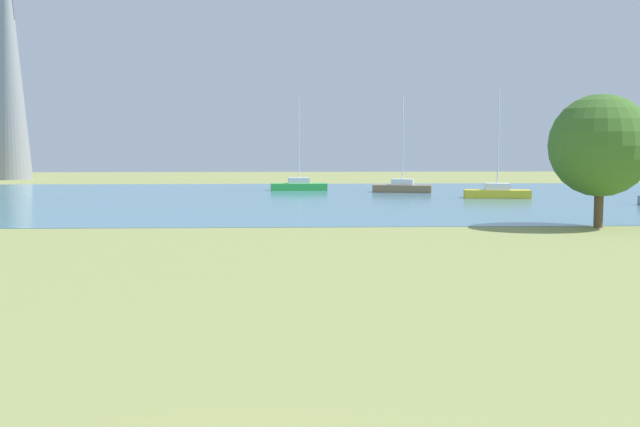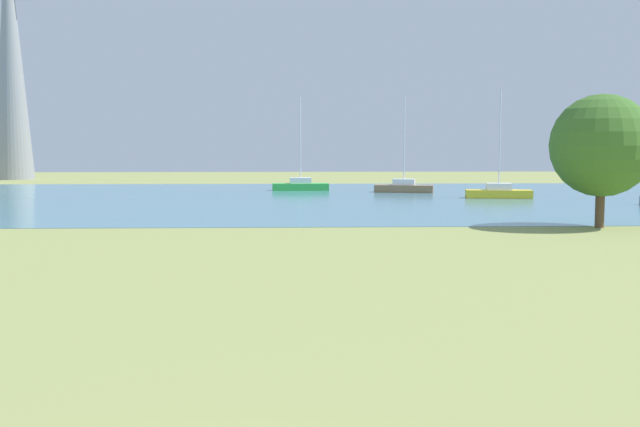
# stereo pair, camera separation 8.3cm
# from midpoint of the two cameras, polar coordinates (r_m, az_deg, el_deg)

# --- Properties ---
(ground_plane) EXTENTS (160.00, 160.00, 0.00)m
(ground_plane) POSITION_cam_midpoint_polar(r_m,az_deg,el_deg) (30.03, -3.88, -2.70)
(ground_plane) COLOR #8C9351
(water_surface) EXTENTS (140.00, 40.00, 0.02)m
(water_surface) POSITION_cam_midpoint_polar(r_m,az_deg,el_deg) (57.89, -3.05, 1.13)
(water_surface) COLOR teal
(water_surface) RESTS_ON ground
(sailboat_green) EXTENTS (4.87, 1.73, 7.98)m
(sailboat_green) POSITION_cam_midpoint_polar(r_m,az_deg,el_deg) (67.02, -1.40, 2.09)
(sailboat_green) COLOR green
(sailboat_green) RESTS_ON water_surface
(sailboat_brown) EXTENTS (5.01, 2.51, 7.89)m
(sailboat_brown) POSITION_cam_midpoint_polar(r_m,az_deg,el_deg) (64.85, 6.18, 1.95)
(sailboat_brown) COLOR brown
(sailboat_brown) RESTS_ON water_surface
(sailboat_yellow) EXTENTS (4.96, 2.14, 7.96)m
(sailboat_yellow) POSITION_cam_midpoint_polar(r_m,az_deg,el_deg) (59.32, 12.96, 1.55)
(sailboat_yellow) COLOR yellow
(sailboat_yellow) RESTS_ON water_surface
(tree_east_far) EXTENTS (4.95, 4.95, 6.46)m
(tree_east_far) POSITION_cam_midpoint_polar(r_m,az_deg,el_deg) (40.07, 19.95, 4.68)
(tree_east_far) COLOR brown
(tree_east_far) RESTS_ON ground
(electricity_pylon) EXTENTS (6.40, 4.40, 28.68)m
(electricity_pylon) POSITION_cam_midpoint_polar(r_m,az_deg,el_deg) (94.71, -21.67, 11.05)
(electricity_pylon) COLOR gray
(electricity_pylon) RESTS_ON ground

